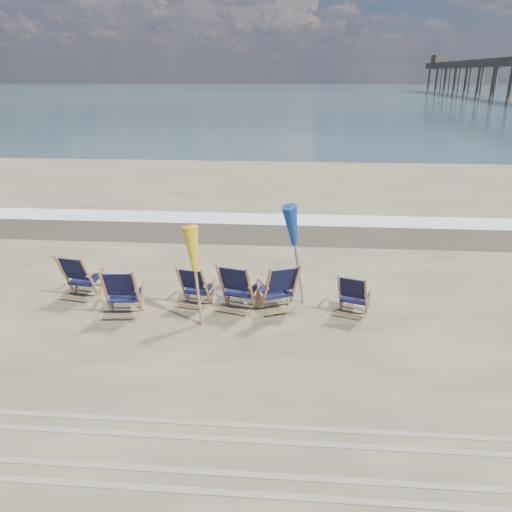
# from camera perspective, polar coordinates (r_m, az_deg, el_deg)

# --- Properties ---
(ocean) EXTENTS (400.00, 400.00, 0.00)m
(ocean) POSITION_cam_1_polar(r_m,az_deg,el_deg) (135.94, 4.50, 18.12)
(ocean) COLOR #324953
(ocean) RESTS_ON ground
(surf_foam) EXTENTS (200.00, 1.40, 0.01)m
(surf_foam) POSITION_cam_1_polar(r_m,az_deg,el_deg) (16.82, 1.68, 4.26)
(surf_foam) COLOR silver
(surf_foam) RESTS_ON ground
(wet_sand_strip) EXTENTS (200.00, 2.60, 0.00)m
(wet_sand_strip) POSITION_cam_1_polar(r_m,az_deg,el_deg) (15.38, 1.38, 2.73)
(wet_sand_strip) COLOR #42362A
(wet_sand_strip) RESTS_ON ground
(tire_tracks) EXTENTS (80.00, 1.30, 0.01)m
(tire_tracks) POSITION_cam_1_polar(r_m,az_deg,el_deg) (6.88, -3.62, -21.79)
(tire_tracks) COLOR gray
(tire_tracks) RESTS_ON ground
(beach_chair_0) EXTENTS (0.83, 0.89, 1.08)m
(beach_chair_0) POSITION_cam_1_polar(r_m,az_deg,el_deg) (11.10, -18.53, -2.41)
(beach_chair_0) COLOR #111333
(beach_chair_0) RESTS_ON ground
(beach_chair_1) EXTENTS (0.78, 0.86, 1.11)m
(beach_chair_1) POSITION_cam_1_polar(r_m,az_deg,el_deg) (10.08, -13.45, -4.11)
(beach_chair_1) COLOR #111333
(beach_chair_1) RESTS_ON ground
(beach_chair_2) EXTENTS (0.75, 0.81, 0.96)m
(beach_chair_2) POSITION_cam_1_polar(r_m,az_deg,el_deg) (10.26, -5.79, -3.65)
(beach_chair_2) COLOR #111333
(beach_chair_2) RESTS_ON ground
(beach_chair_3) EXTENTS (0.89, 0.95, 1.11)m
(beach_chair_3) POSITION_cam_1_polar(r_m,az_deg,el_deg) (9.95, -0.66, -3.85)
(beach_chair_3) COLOR #111333
(beach_chair_3) RESTS_ON ground
(beach_chair_4) EXTENTS (0.97, 1.01, 1.11)m
(beach_chair_4) POSITION_cam_1_polar(r_m,az_deg,el_deg) (10.13, 4.50, -3.48)
(beach_chair_4) COLOR #111333
(beach_chair_4) RESTS_ON ground
(beach_chair_5) EXTENTS (0.79, 0.84, 0.95)m
(beach_chair_5) POSITION_cam_1_polar(r_m,az_deg,el_deg) (10.04, 12.43, -4.64)
(beach_chair_5) COLOR #111333
(beach_chair_5) RESTS_ON ground
(umbrella_yellow) EXTENTS (0.30, 0.30, 1.94)m
(umbrella_yellow) POSITION_cam_1_polar(r_m,az_deg,el_deg) (9.37, -6.94, 0.17)
(umbrella_yellow) COLOR #A8724B
(umbrella_yellow) RESTS_ON ground
(umbrella_blue) EXTENTS (0.30, 0.30, 2.30)m
(umbrella_blue) POSITION_cam_1_polar(r_m,az_deg,el_deg) (9.90, 4.84, 3.42)
(umbrella_blue) COLOR #A5A5AD
(umbrella_blue) RESTS_ON ground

